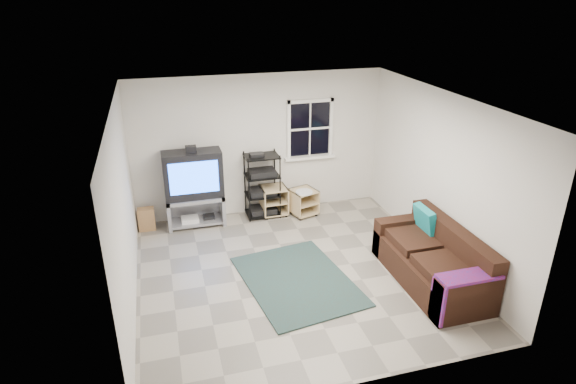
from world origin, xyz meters
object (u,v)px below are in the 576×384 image
object	(u,v)px
side_table_left	(273,199)
side_table_right	(303,200)
tv_unit	(194,182)
av_rack	(262,189)
sofa	(433,262)

from	to	relation	value
side_table_left	side_table_right	distance (m)	0.55
tv_unit	av_rack	distance (m)	1.27
side_table_left	side_table_right	xyz separation A→B (m)	(0.52, -0.18, -0.00)
tv_unit	side_table_left	distance (m)	1.54
side_table_left	sofa	xyz separation A→B (m)	(1.68, -2.84, 0.03)
sofa	side_table_left	bearing A→B (deg)	120.58
av_rack	side_table_left	xyz separation A→B (m)	(0.21, 0.03, -0.24)
side_table_left	sofa	distance (m)	3.29
av_rack	sofa	distance (m)	3.39
av_rack	side_table_left	world-z (taller)	av_rack
tv_unit	side_table_left	xyz separation A→B (m)	(1.45, 0.06, -0.52)
tv_unit	sofa	distance (m)	4.21
tv_unit	side_table_right	xyz separation A→B (m)	(1.97, -0.12, -0.53)
tv_unit	sofa	xyz separation A→B (m)	(3.13, -2.78, -0.49)
tv_unit	side_table_right	distance (m)	2.04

